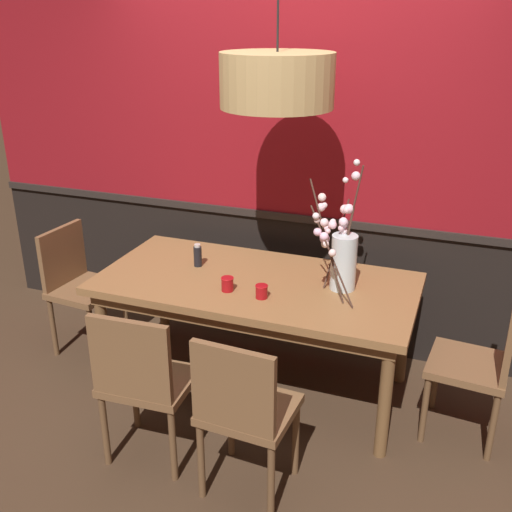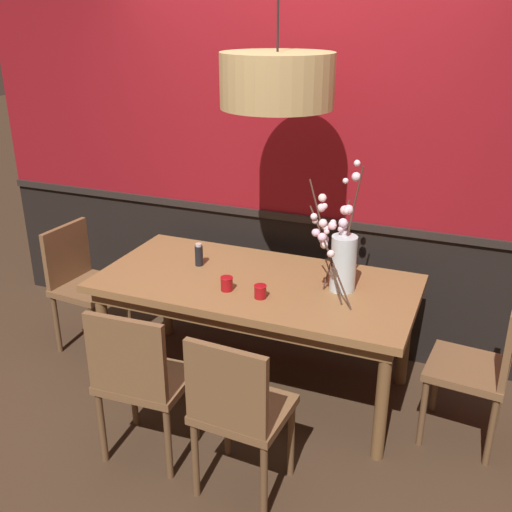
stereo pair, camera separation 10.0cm
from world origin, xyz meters
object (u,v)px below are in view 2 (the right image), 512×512
at_px(vase_with_blossoms, 341,256).
at_px(candle_holder_nearer_center, 260,291).
at_px(condiment_bottle, 199,255).
at_px(chair_near_side_left, 139,376).
at_px(chair_near_side_right, 237,408).
at_px(chair_far_side_right, 342,269).
at_px(chair_far_side_left, 266,255).
at_px(pendant_lamp, 277,81).
at_px(chair_head_east_end, 483,363).
at_px(candle_holder_nearer_edge, 227,284).
at_px(dining_table, 256,292).
at_px(chair_head_west_end, 82,279).

relative_size(vase_with_blossoms, candle_holder_nearer_center, 9.43).
bearing_deg(vase_with_blossoms, condiment_bottle, 179.23).
bearing_deg(chair_near_side_left, chair_near_side_right, -5.03).
distance_m(chair_near_side_left, chair_far_side_right, 1.84).
distance_m(chair_far_side_right, candle_holder_nearer_center, 1.14).
height_order(chair_near_side_left, condiment_bottle, chair_near_side_left).
height_order(chair_far_side_left, chair_far_side_right, chair_far_side_left).
bearing_deg(pendant_lamp, chair_near_side_right, -79.79).
bearing_deg(chair_far_side_right, candle_holder_nearer_center, -100.56).
distance_m(chair_head_east_end, candle_holder_nearer_edge, 1.47).
distance_m(dining_table, chair_head_west_end, 1.35).
relative_size(chair_head_west_end, candle_holder_nearer_center, 11.24).
bearing_deg(chair_far_side_right, chair_near_side_left, -109.60).
relative_size(dining_table, chair_near_side_right, 2.12).
bearing_deg(vase_with_blossoms, dining_table, -172.82).
relative_size(chair_head_east_end, vase_with_blossoms, 1.21).
height_order(chair_head_west_end, pendant_lamp, pendant_lamp).
bearing_deg(candle_holder_nearer_center, chair_head_east_end, 8.37).
height_order(candle_holder_nearer_center, pendant_lamp, pendant_lamp).
height_order(dining_table, candle_holder_nearer_edge, candle_holder_nearer_edge).
bearing_deg(candle_holder_nearer_edge, dining_table, 61.68).
relative_size(chair_head_east_end, chair_far_side_right, 0.99).
bearing_deg(dining_table, chair_near_side_right, -73.21).
distance_m(chair_far_side_right, vase_with_blossoms, 0.95).
relative_size(chair_near_side_right, chair_head_west_end, 1.02).
height_order(chair_far_side_right, pendant_lamp, pendant_lamp).
height_order(chair_near_side_right, candle_holder_nearer_center, chair_near_side_right).
bearing_deg(chair_near_side_left, condiment_bottle, 97.45).
distance_m(chair_head_east_end, vase_with_blossoms, 0.95).
bearing_deg(chair_near_side_right, chair_head_east_end, 39.49).
bearing_deg(candle_holder_nearer_center, pendant_lamp, 92.54).
relative_size(dining_table, candle_holder_nearer_center, 24.18).
distance_m(dining_table, condiment_bottle, 0.46).
bearing_deg(condiment_bottle, chair_far_side_left, 80.80).
xyz_separation_m(chair_near_side_left, chair_near_side_right, (0.57, -0.05, 0.00)).
distance_m(chair_head_west_end, candle_holder_nearer_center, 1.50).
height_order(chair_near_side_left, chair_far_side_right, chair_far_side_right).
bearing_deg(chair_head_east_end, chair_far_side_left, 149.75).
distance_m(vase_with_blossoms, candle_holder_nearer_edge, 0.68).
xyz_separation_m(chair_far_side_left, candle_holder_nearer_edge, (0.18, -1.10, 0.27)).
bearing_deg(candle_holder_nearer_edge, pendant_lamp, 49.77).
bearing_deg(chair_head_west_end, pendant_lamp, 0.62).
bearing_deg(dining_table, chair_head_east_end, -1.46).
bearing_deg(chair_near_side_right, dining_table, 106.79).
bearing_deg(chair_far_side_left, chair_near_side_left, -90.44).
relative_size(candle_holder_nearer_edge, pendant_lamp, 0.09).
bearing_deg(chair_near_side_right, chair_head_west_end, 149.74).
bearing_deg(candle_holder_nearer_edge, chair_far_side_left, 99.40).
bearing_deg(chair_head_east_end, chair_near_side_left, -153.29).
bearing_deg(candle_holder_nearer_edge, chair_head_west_end, 169.52).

